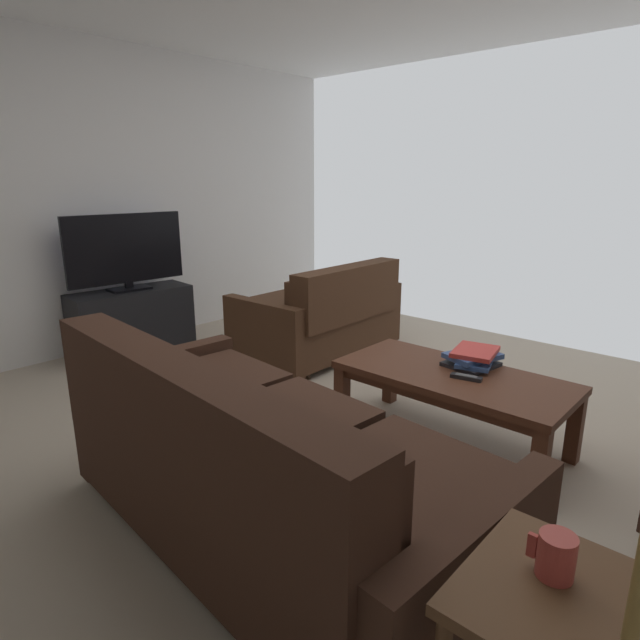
{
  "coord_description": "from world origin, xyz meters",
  "views": [
    {
      "loc": [
        -1.55,
        2.21,
        1.43
      ],
      "look_at": [
        0.35,
        0.1,
        0.66
      ],
      "focal_mm": 29.4,
      "sensor_mm": 36.0,
      "label": 1
    }
  ],
  "objects_px": {
    "sofa_main": "(255,466)",
    "book_stack": "(474,358)",
    "loveseat_near": "(322,316)",
    "tv_remote": "(466,377)",
    "coffee_mug": "(556,556)",
    "coffee_table": "(453,384)",
    "tv_stand": "(132,321)",
    "flat_tv": "(126,251)"
  },
  "relations": [
    {
      "from": "coffee_table",
      "to": "flat_tv",
      "type": "height_order",
      "value": "flat_tv"
    },
    {
      "from": "coffee_mug",
      "to": "tv_remote",
      "type": "xyz_separation_m",
      "value": [
        0.88,
        -1.36,
        -0.22
      ]
    },
    {
      "from": "book_stack",
      "to": "flat_tv",
      "type": "bearing_deg",
      "value": 10.28
    },
    {
      "from": "coffee_mug",
      "to": "flat_tv",
      "type": "bearing_deg",
      "value": -15.66
    },
    {
      "from": "book_stack",
      "to": "sofa_main",
      "type": "bearing_deg",
      "value": 82.99
    },
    {
      "from": "coffee_table",
      "to": "flat_tv",
      "type": "relative_size",
      "value": 1.27
    },
    {
      "from": "coffee_table",
      "to": "flat_tv",
      "type": "xyz_separation_m",
      "value": [
        2.8,
        0.34,
        0.5
      ]
    },
    {
      "from": "coffee_mug",
      "to": "tv_remote",
      "type": "distance_m",
      "value": 1.63
    },
    {
      "from": "flat_tv",
      "to": "tv_remote",
      "type": "distance_m",
      "value": 2.94
    },
    {
      "from": "sofa_main",
      "to": "book_stack",
      "type": "distance_m",
      "value": 1.47
    },
    {
      "from": "sofa_main",
      "to": "flat_tv",
      "type": "distance_m",
      "value": 2.85
    },
    {
      "from": "book_stack",
      "to": "tv_remote",
      "type": "relative_size",
      "value": 2.01
    },
    {
      "from": "coffee_mug",
      "to": "tv_remote",
      "type": "height_order",
      "value": "coffee_mug"
    },
    {
      "from": "tv_remote",
      "to": "loveseat_near",
      "type": "bearing_deg",
      "value": -23.0
    },
    {
      "from": "loveseat_near",
      "to": "tv_remote",
      "type": "bearing_deg",
      "value": 157.0
    },
    {
      "from": "coffee_mug",
      "to": "tv_remote",
      "type": "bearing_deg",
      "value": -57.04
    },
    {
      "from": "tv_stand",
      "to": "coffee_mug",
      "type": "distance_m",
      "value": 3.93
    },
    {
      "from": "sofa_main",
      "to": "tv_remote",
      "type": "bearing_deg",
      "value": -101.09
    },
    {
      "from": "loveseat_near",
      "to": "coffee_mug",
      "type": "relative_size",
      "value": 13.17
    },
    {
      "from": "sofa_main",
      "to": "tv_stand",
      "type": "bearing_deg",
      "value": -19.53
    },
    {
      "from": "sofa_main",
      "to": "coffee_mug",
      "type": "height_order",
      "value": "sofa_main"
    },
    {
      "from": "sofa_main",
      "to": "tv_remote",
      "type": "xyz_separation_m",
      "value": [
        -0.24,
        -1.24,
        0.07
      ]
    },
    {
      "from": "book_stack",
      "to": "loveseat_near",
      "type": "bearing_deg",
      "value": -17.09
    },
    {
      "from": "loveseat_near",
      "to": "coffee_mug",
      "type": "distance_m",
      "value": 3.24
    },
    {
      "from": "book_stack",
      "to": "tv_stand",
      "type": "bearing_deg",
      "value": 10.31
    },
    {
      "from": "loveseat_near",
      "to": "coffee_table",
      "type": "relative_size",
      "value": 1.09
    },
    {
      "from": "coffee_table",
      "to": "tv_stand",
      "type": "height_order",
      "value": "tv_stand"
    },
    {
      "from": "book_stack",
      "to": "tv_remote",
      "type": "distance_m",
      "value": 0.22
    },
    {
      "from": "sofa_main",
      "to": "coffee_mug",
      "type": "bearing_deg",
      "value": 174.08
    },
    {
      "from": "flat_tv",
      "to": "tv_remote",
      "type": "xyz_separation_m",
      "value": [
        -2.89,
        -0.3,
        -0.43
      ]
    },
    {
      "from": "coffee_table",
      "to": "coffee_mug",
      "type": "xyz_separation_m",
      "value": [
        -0.97,
        1.39,
        0.29
      ]
    },
    {
      "from": "coffee_mug",
      "to": "loveseat_near",
      "type": "bearing_deg",
      "value": -39.3
    },
    {
      "from": "loveseat_near",
      "to": "tv_stand",
      "type": "relative_size",
      "value": 1.35
    },
    {
      "from": "sofa_main",
      "to": "coffee_table",
      "type": "bearing_deg",
      "value": -96.76
    },
    {
      "from": "tv_stand",
      "to": "sofa_main",
      "type": "bearing_deg",
      "value": 160.47
    },
    {
      "from": "sofa_main",
      "to": "loveseat_near",
      "type": "height_order",
      "value": "sofa_main"
    },
    {
      "from": "tv_stand",
      "to": "coffee_table",
      "type": "bearing_deg",
      "value": -173.07
    },
    {
      "from": "coffee_table",
      "to": "tv_stand",
      "type": "bearing_deg",
      "value": 6.93
    },
    {
      "from": "loveseat_near",
      "to": "flat_tv",
      "type": "xyz_separation_m",
      "value": [
        1.27,
        0.99,
        0.52
      ]
    },
    {
      "from": "tv_stand",
      "to": "flat_tv",
      "type": "height_order",
      "value": "flat_tv"
    },
    {
      "from": "sofa_main",
      "to": "loveseat_near",
      "type": "relative_size",
      "value": 1.45
    },
    {
      "from": "tv_stand",
      "to": "tv_remote",
      "type": "relative_size",
      "value": 6.02
    }
  ]
}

